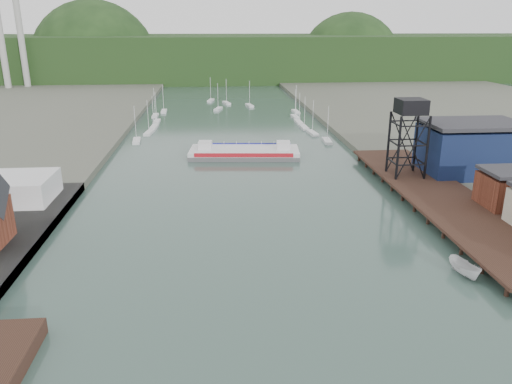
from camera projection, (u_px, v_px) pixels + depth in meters
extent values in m
plane|color=#294139|center=(272.00, 373.00, 48.78)|extent=(600.00, 600.00, 0.00)
cube|color=black|center=(440.00, 195.00, 93.67)|extent=(14.00, 70.00, 0.50)
cylinder|color=black|center=(408.00, 202.00, 93.53)|extent=(0.60, 0.60, 2.20)
cylinder|color=black|center=(470.00, 200.00, 94.50)|extent=(0.60, 0.60, 2.20)
cube|color=silver|center=(2.00, 189.00, 91.23)|extent=(18.00, 12.00, 4.50)
cylinder|color=black|center=(399.00, 149.00, 100.56)|extent=(0.50, 0.50, 13.00)
cylinder|color=black|center=(427.00, 148.00, 101.04)|extent=(0.50, 0.50, 13.00)
cylinder|color=black|center=(389.00, 142.00, 106.23)|extent=(0.50, 0.50, 13.00)
cylinder|color=black|center=(416.00, 141.00, 106.71)|extent=(0.50, 0.50, 13.00)
cube|color=black|center=(411.00, 106.00, 101.09)|extent=(5.50, 5.50, 3.00)
cube|color=black|center=(471.00, 151.00, 107.39)|extent=(20.00, 14.00, 10.00)
cube|color=#2D2D33|center=(474.00, 124.00, 105.51)|extent=(20.50, 14.50, 0.80)
cube|color=#512417|center=(509.00, 192.00, 86.92)|extent=(9.00, 8.00, 6.00)
cube|color=silver|center=(137.00, 141.00, 144.58)|extent=(2.67, 7.65, 0.90)
cube|color=silver|center=(149.00, 133.00, 155.54)|extent=(2.81, 7.67, 0.90)
cube|color=silver|center=(154.00, 127.00, 163.96)|extent=(2.35, 7.59, 0.90)
cube|color=silver|center=(157.00, 122.00, 173.32)|extent=(2.01, 7.50, 0.90)
cube|color=silver|center=(155.00, 116.00, 184.74)|extent=(2.00, 7.50, 0.90)
cube|color=silver|center=(164.00, 111.00, 194.22)|extent=(2.16, 7.54, 0.90)
cube|color=silver|center=(327.00, 141.00, 144.44)|extent=(2.53, 7.62, 0.90)
cube|color=silver|center=(312.00, 133.00, 155.10)|extent=(2.76, 7.67, 0.90)
cube|color=silver|center=(304.00, 128.00, 163.32)|extent=(2.22, 7.56, 0.90)
cube|color=silver|center=(299.00, 123.00, 171.80)|extent=(2.18, 7.54, 0.90)
cube|color=silver|center=(295.00, 117.00, 182.31)|extent=(2.46, 7.61, 0.90)
cube|color=silver|center=(296.00, 112.00, 193.45)|extent=(2.48, 7.61, 0.90)
cube|color=silver|center=(218.00, 109.00, 199.54)|extent=(3.78, 7.76, 0.90)
cube|color=silver|center=(250.00, 106.00, 208.17)|extent=(3.31, 7.74, 0.90)
cube|color=silver|center=(227.00, 103.00, 214.96)|extent=(3.76, 7.76, 0.90)
cube|color=silver|center=(211.00, 101.00, 221.97)|extent=(3.40, 7.74, 0.90)
cylinder|color=#ABABA5|center=(0.00, 30.00, 247.61)|extent=(3.20, 3.20, 60.00)
cylinder|color=#ABABA5|center=(20.00, 30.00, 252.97)|extent=(3.20, 3.20, 60.00)
cube|color=black|center=(220.00, 57.00, 328.33)|extent=(500.00, 120.00, 28.00)
sphere|color=black|center=(96.00, 64.00, 323.15)|extent=(80.00, 80.00, 80.00)
sphere|color=black|center=(349.00, 65.00, 346.94)|extent=(70.00, 70.00, 70.00)
cube|color=#555558|center=(244.00, 154.00, 128.72)|extent=(28.77, 13.60, 1.12)
cube|color=silver|center=(244.00, 151.00, 128.40)|extent=(28.77, 13.60, 0.89)
cube|color=red|center=(244.00, 155.00, 122.99)|extent=(24.46, 2.36, 1.00)
cube|color=navy|center=(245.00, 145.00, 133.67)|extent=(24.46, 2.36, 1.00)
cube|color=silver|center=(205.00, 146.00, 128.02)|extent=(3.63, 3.63, 2.23)
cube|color=silver|center=(283.00, 146.00, 127.94)|extent=(3.63, 3.63, 2.23)
imported|color=silver|center=(465.00, 269.00, 67.20)|extent=(3.33, 6.14, 2.25)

